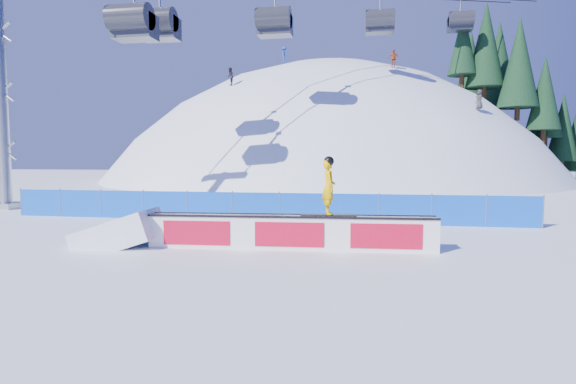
# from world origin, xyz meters

# --- Properties ---
(ground) EXTENTS (160.00, 160.00, 0.00)m
(ground) POSITION_xyz_m (0.00, 0.00, 0.00)
(ground) COLOR white
(ground) RESTS_ON ground
(snow_hill) EXTENTS (64.00, 64.00, 64.00)m
(snow_hill) POSITION_xyz_m (0.00, 42.00, -18.00)
(snow_hill) COLOR white
(snow_hill) RESTS_ON ground
(treeline) EXTENTS (22.37, 12.20, 19.24)m
(treeline) POSITION_xyz_m (23.36, 42.38, 9.59)
(treeline) COLOR #312013
(treeline) RESTS_ON ground
(safety_fence) EXTENTS (22.05, 0.05, 1.30)m
(safety_fence) POSITION_xyz_m (0.00, 4.50, 0.60)
(safety_fence) COLOR blue
(safety_fence) RESTS_ON ground
(rail_box) EXTENTS (8.28, 1.13, 0.99)m
(rail_box) POSITION_xyz_m (2.35, -0.87, 0.49)
(rail_box) COLOR white
(rail_box) RESTS_ON ground
(snow_ramp) EXTENTS (2.56, 1.70, 1.54)m
(snow_ramp) POSITION_xyz_m (-2.80, -1.21, 0.00)
(snow_ramp) COLOR white
(snow_ramp) RESTS_ON ground
(snowboarder) EXTENTS (1.62, 0.64, 1.68)m
(snowboarder) POSITION_xyz_m (3.44, -0.80, 1.82)
(snowboarder) COLOR black
(snowboarder) RESTS_ON rail_box
(distant_skiers) EXTENTS (22.90, 9.05, 7.85)m
(distant_skiers) POSITION_xyz_m (0.82, 30.84, 11.25)
(distant_skiers) COLOR black
(distant_skiers) RESTS_ON ground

